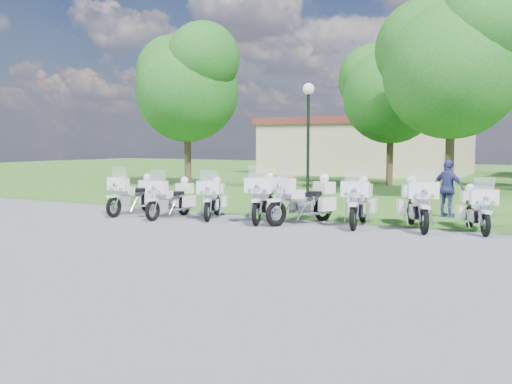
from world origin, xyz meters
The scene contains 16 objects.
ground centered at (0.00, 0.00, 0.00)m, with size 100.00×100.00×0.00m, color #5E5E63.
grass_lawn centered at (0.00, 27.00, 0.00)m, with size 100.00×48.00×0.01m, color #345D1D.
motorcycle_0 centered at (-4.87, 1.56, 0.65)m, with size 0.82×2.33×1.56m.
motorcycle_1 centered at (-3.25, 1.46, 0.63)m, with size 0.76×2.24×1.51m.
motorcycle_2 centered at (-2.09, 2.02, 0.63)m, with size 1.29×2.11×1.51m.
motorcycle_3 centered at (-0.38, 2.18, 0.71)m, with size 1.28×2.45×1.69m.
motorcycle_4 centered at (0.83, 2.38, 0.72)m, with size 1.43×2.42×1.71m.
motorcycle_5 centered at (2.38, 2.67, 0.69)m, with size 1.10×2.43×1.65m.
motorcycle_6 centered at (3.90, 2.92, 0.70)m, with size 1.46×2.33×1.68m.
motorcycle_7 centered at (5.37, 3.21, 0.61)m, with size 1.24×2.06×1.46m.
lamp_post centered at (-1.36, 7.46, 3.41)m, with size 0.44×0.44×4.56m.
tree_0 centered at (-10.28, 11.86, 5.54)m, with size 6.28×5.36×8.37m.
tree_1 centered at (-1.28, 17.91, 5.31)m, with size 6.01×5.13×8.02m.
tree_2 centered at (2.95, 12.04, 5.77)m, with size 6.54×5.58×8.72m.
building_west centered at (-6.00, 28.00, 2.07)m, with size 14.56×8.32×4.10m.
bystander_c centered at (4.17, 5.72, 0.89)m, with size 1.04×0.43×1.78m, color navy.
Camera 1 is at (7.65, -12.49, 2.33)m, focal length 40.00 mm.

